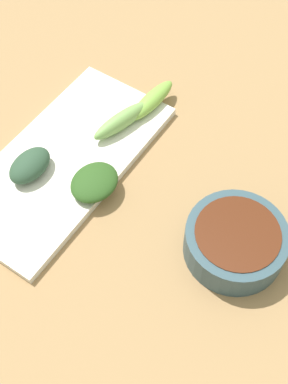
{
  "coord_description": "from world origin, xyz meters",
  "views": [
    {
      "loc": [
        -0.21,
        0.27,
        0.59
      ],
      "look_at": [
        -0.01,
        -0.03,
        0.05
      ],
      "focal_mm": 47.34,
      "sensor_mm": 36.0,
      "label": 1
    }
  ],
  "objects": [
    {
      "name": "broccoli_leafy_0",
      "position": [
        0.05,
        -0.01,
        0.04
      ],
      "size": [
        0.06,
        0.07,
        0.02
      ],
      "primitive_type": "ellipsoid",
      "rotation": [
        0.0,
        0.0,
        -0.06
      ],
      "color": "#294D1C",
      "rests_on": "serving_plate"
    },
    {
      "name": "broccoli_stalk_2",
      "position": [
        0.09,
        -0.11,
        0.04
      ],
      "size": [
        0.05,
        0.1,
        0.03
      ],
      "primitive_type": "ellipsoid",
      "rotation": [
        0.0,
        0.0,
        -0.25
      ],
      "color": "#76A353",
      "rests_on": "serving_plate"
    },
    {
      "name": "serving_plate",
      "position": [
        0.12,
        -0.02,
        0.03
      ],
      "size": [
        0.16,
        0.33,
        0.01
      ],
      "primitive_type": "cube",
      "color": "silver",
      "rests_on": "tabletop"
    },
    {
      "name": "sauce_bowl",
      "position": [
        -0.14,
        -0.03,
        0.05
      ],
      "size": [
        0.12,
        0.12,
        0.05
      ],
      "color": "#324B56",
      "rests_on": "tabletop"
    },
    {
      "name": "broccoli_leafy_3",
      "position": [
        0.14,
        0.02,
        0.05
      ],
      "size": [
        0.04,
        0.07,
        0.03
      ],
      "primitive_type": "ellipsoid",
      "rotation": [
        0.0,
        0.0,
        -0.02
      ],
      "color": "#2A4631",
      "rests_on": "serving_plate"
    },
    {
      "name": "broccoli_stalk_1",
      "position": [
        0.07,
        -0.17,
        0.04
      ],
      "size": [
        0.03,
        0.1,
        0.02
      ],
      "primitive_type": "ellipsoid",
      "rotation": [
        0.0,
        0.0,
        -0.07
      ],
      "color": "#7AAB41",
      "rests_on": "serving_plate"
    },
    {
      "name": "tabletop",
      "position": [
        0.0,
        0.0,
        0.01
      ],
      "size": [
        2.1,
        2.1,
        0.02
      ],
      "primitive_type": "cube",
      "color": "#98744A",
      "rests_on": "ground"
    }
  ]
}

